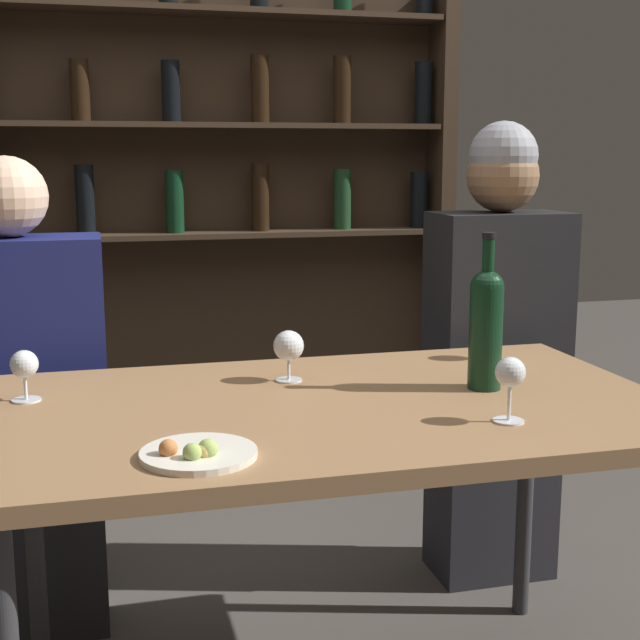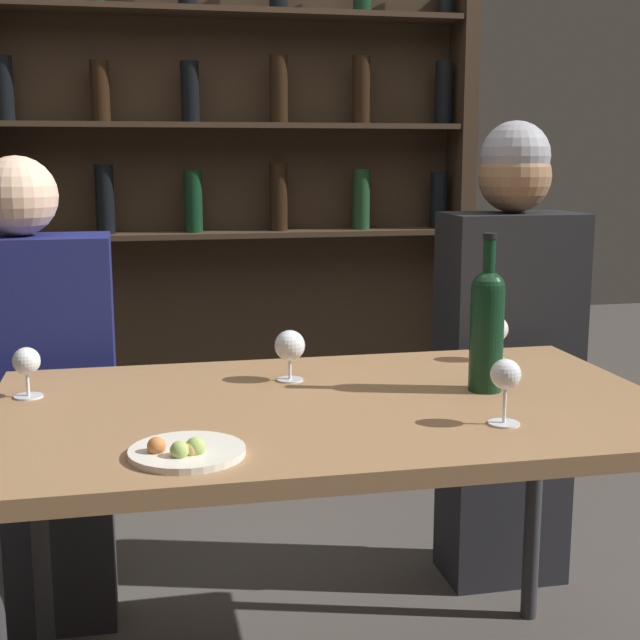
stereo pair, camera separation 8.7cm
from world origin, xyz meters
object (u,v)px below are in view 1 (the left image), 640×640
object	(u,v)px
wine_glass_2	(289,347)
food_plate_0	(197,453)
wine_glass_1	(24,367)
wine_glass_0	(510,376)
wine_bottle	(486,323)
wine_glass_3	(489,329)
seated_person_right	(496,360)
seated_person_left	(21,418)

from	to	relation	value
wine_glass_2	food_plate_0	world-z (taller)	wine_glass_2
wine_glass_1	wine_glass_2	distance (m)	0.56
wine_glass_0	wine_glass_1	size ratio (longest dim) A/B	1.18
wine_bottle	wine_glass_3	distance (m)	0.30
food_plate_0	seated_person_right	size ratio (longest dim) A/B	0.15
seated_person_right	wine_bottle	bearing A→B (deg)	-118.10
wine_glass_3	food_plate_0	xyz separation A→B (m)	(-0.79, -0.56, -0.07)
wine_glass_0	seated_person_left	bearing A→B (deg)	139.02
wine_glass_1	seated_person_left	size ratio (longest dim) A/B	0.09
wine_glass_0	wine_glass_1	xyz separation A→B (m)	(-0.90, 0.39, -0.02)
wine_glass_2	wine_glass_3	distance (m)	0.54
wine_glass_3	seated_person_right	world-z (taller)	seated_person_right
wine_bottle	wine_glass_0	size ratio (longest dim) A/B	2.68
wine_glass_1	wine_bottle	bearing A→B (deg)	-8.70
wine_bottle	wine_glass_3	bearing A→B (deg)	63.25
wine_glass_0	wine_glass_1	bearing A→B (deg)	156.81
wine_glass_0	food_plate_0	distance (m)	0.61
wine_glass_2	seated_person_right	size ratio (longest dim) A/B	0.09
food_plate_0	wine_glass_1	bearing A→B (deg)	124.15
wine_glass_0	wine_glass_3	world-z (taller)	wine_glass_0
wine_bottle	wine_glass_2	distance (m)	0.44
wine_bottle	seated_person_right	xyz separation A→B (m)	(0.31, 0.59, -0.24)
wine_bottle	wine_glass_1	world-z (taller)	wine_bottle
seated_person_left	wine_glass_2	bearing A→B (deg)	-34.15
wine_glass_3	wine_glass_1	bearing A→B (deg)	-173.96
food_plate_0	seated_person_right	xyz separation A→B (m)	(0.97, 0.88, -0.10)
wine_glass_3	wine_glass_2	bearing A→B (deg)	-170.21
wine_bottle	wine_glass_1	size ratio (longest dim) A/B	3.17
wine_bottle	seated_person_right	world-z (taller)	seated_person_right
food_plate_0	seated_person_right	bearing A→B (deg)	42.21
wine_glass_1	wine_glass_2	xyz separation A→B (m)	(0.56, 0.02, 0.00)
wine_bottle	food_plate_0	size ratio (longest dim) A/B	1.71
wine_glass_2	seated_person_left	distance (m)	0.78
wine_glass_2	wine_glass_3	world-z (taller)	wine_glass_2
wine_glass_2	wine_glass_3	bearing A→B (deg)	9.79
wine_bottle	food_plate_0	bearing A→B (deg)	-155.82
wine_bottle	seated_person_left	world-z (taller)	seated_person_left
wine_glass_3	seated_person_right	size ratio (longest dim) A/B	0.08
wine_glass_0	wine_glass_2	bearing A→B (deg)	129.50
wine_bottle	seated_person_left	distance (m)	1.21
wine_glass_0	wine_glass_1	distance (m)	0.98
wine_bottle	wine_glass_0	bearing A→B (deg)	-104.00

